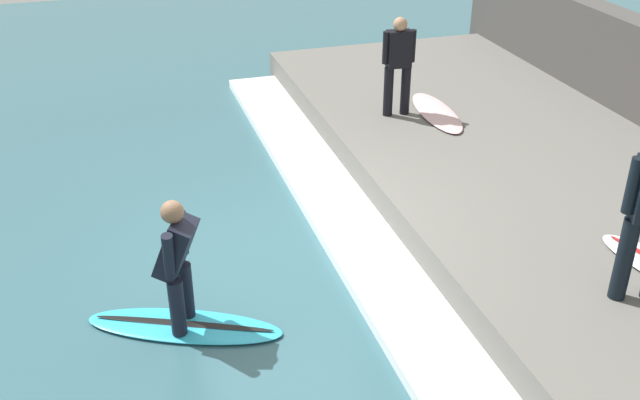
{
  "coord_description": "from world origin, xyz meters",
  "views": [
    {
      "loc": [
        -1.68,
        -7.29,
        4.84
      ],
      "look_at": [
        0.56,
        0.0,
        0.7
      ],
      "focal_mm": 42.0,
      "sensor_mm": 36.0,
      "label": 1
    }
  ],
  "objects_px": {
    "surfboard_waiting_far": "(437,112)",
    "surfer_riding": "(177,259)",
    "surfboard_riding": "(184,326)",
    "surfer_waiting_far": "(398,61)"
  },
  "relations": [
    {
      "from": "surfboard_waiting_far",
      "to": "surfer_riding",
      "type": "bearing_deg",
      "value": -141.66
    },
    {
      "from": "surfboard_riding",
      "to": "surfer_riding",
      "type": "relative_size",
      "value": 1.47
    },
    {
      "from": "surfer_waiting_far",
      "to": "surfboard_waiting_far",
      "type": "distance_m",
      "value": 1.03
    },
    {
      "from": "surfer_riding",
      "to": "surfer_waiting_far",
      "type": "height_order",
      "value": "surfer_waiting_far"
    },
    {
      "from": "surfboard_waiting_far",
      "to": "surfboard_riding",
      "type": "bearing_deg",
      "value": -141.66
    },
    {
      "from": "surfboard_riding",
      "to": "surfboard_waiting_far",
      "type": "xyz_separation_m",
      "value": [
        4.42,
        3.49,
        0.5
      ]
    },
    {
      "from": "surfboard_riding",
      "to": "surfboard_waiting_far",
      "type": "relative_size",
      "value": 1.19
    },
    {
      "from": "surfer_riding",
      "to": "surfer_waiting_far",
      "type": "distance_m",
      "value": 5.32
    },
    {
      "from": "surfer_waiting_far",
      "to": "surfboard_riding",
      "type": "bearing_deg",
      "value": -136.07
    },
    {
      "from": "surfboard_riding",
      "to": "surfer_riding",
      "type": "distance_m",
      "value": 0.82
    }
  ]
}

